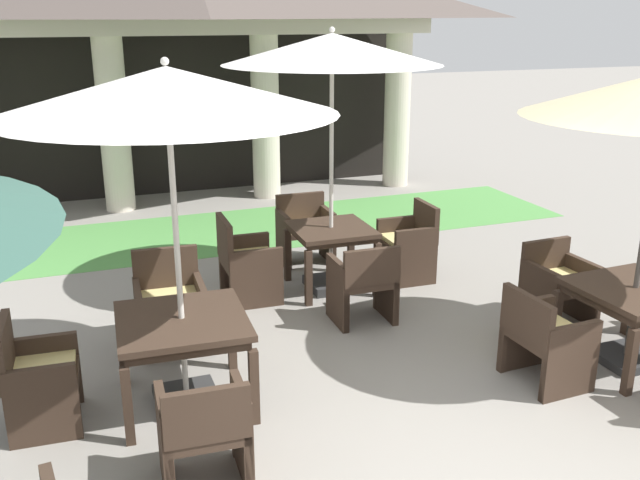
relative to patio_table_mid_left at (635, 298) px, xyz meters
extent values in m
cylinder|color=beige|center=(-3.71, 6.86, 0.71)|extent=(0.45, 0.45, 2.64)
cylinder|color=beige|center=(-1.31, 6.86, 0.71)|extent=(0.45, 0.45, 2.64)
cylinder|color=beige|center=(1.10, 6.86, 0.71)|extent=(0.45, 0.45, 2.64)
cube|color=beige|center=(-2.51, 6.86, 2.15)|extent=(8.01, 0.70, 0.24)
cube|color=black|center=(-2.51, 7.76, 0.71)|extent=(7.81, 0.16, 2.64)
cube|color=#519347|center=(-2.51, 5.11, -0.61)|extent=(10.21, 2.09, 0.01)
cube|color=#38281E|center=(0.00, 0.00, 0.07)|extent=(0.99, 0.99, 0.05)
cube|color=#38281E|center=(0.00, 0.00, 0.01)|extent=(0.91, 0.91, 0.08)
cube|color=#38281E|center=(-0.42, -0.46, -0.32)|extent=(0.07, 0.07, 0.58)
cube|color=#38281E|center=(-0.46, 0.42, -0.32)|extent=(0.07, 0.07, 0.58)
cube|color=#38281E|center=(0.42, 0.46, -0.32)|extent=(0.07, 0.07, 0.58)
cube|color=#2D2D2D|center=(0.00, 0.00, -0.58)|extent=(0.50, 0.50, 0.08)
cube|color=#38281E|center=(-0.91, -0.04, -0.21)|extent=(0.55, 0.62, 0.07)
cube|color=#E0CC7F|center=(-0.91, -0.04, -0.15)|extent=(0.50, 0.57, 0.05)
cube|color=#38281E|center=(-1.15, -0.04, 0.02)|extent=(0.08, 0.60, 0.38)
cube|color=#38281E|center=(-0.92, 0.24, -0.30)|extent=(0.53, 0.08, 0.63)
cube|color=#38281E|center=(-0.90, -0.31, -0.30)|extent=(0.53, 0.08, 0.63)
cube|color=#38281E|center=(-0.68, 0.25, -0.43)|extent=(0.06, 0.06, 0.37)
cube|color=#38281E|center=(-0.66, -0.30, -0.43)|extent=(0.06, 0.06, 0.37)
cube|color=#38281E|center=(-1.15, 0.23, -0.43)|extent=(0.06, 0.06, 0.37)
cube|color=#38281E|center=(-1.13, -0.32, -0.43)|extent=(0.06, 0.06, 0.37)
cube|color=#38281E|center=(-0.04, 0.91, -0.21)|extent=(0.59, 0.57, 0.07)
cube|color=#E0CC7F|center=(-0.04, 0.91, -0.15)|extent=(0.54, 0.53, 0.05)
cube|color=#38281E|center=(-0.05, 1.16, 0.00)|extent=(0.57, 0.08, 0.36)
cube|color=#38281E|center=(0.23, 0.92, -0.30)|extent=(0.08, 0.55, 0.63)
cube|color=#38281E|center=(-0.30, 0.90, -0.30)|extent=(0.08, 0.55, 0.63)
cube|color=#38281E|center=(0.23, 0.67, -0.43)|extent=(0.06, 0.06, 0.37)
cube|color=#38281E|center=(-0.28, 0.65, -0.43)|extent=(0.06, 0.06, 0.37)
cube|color=#38281E|center=(0.21, 1.16, -0.43)|extent=(0.06, 0.06, 0.37)
cube|color=#38281E|center=(-0.30, 1.14, -0.43)|extent=(0.06, 0.06, 0.37)
cube|color=#38281E|center=(-3.80, 0.68, 0.10)|extent=(1.04, 1.04, 0.05)
cube|color=#38281E|center=(-3.80, 0.68, 0.03)|extent=(0.96, 0.96, 0.08)
cube|color=#38281E|center=(-4.28, 0.25, -0.31)|extent=(0.07, 0.07, 0.61)
cube|color=#38281E|center=(-3.37, 0.20, -0.31)|extent=(0.07, 0.07, 0.61)
cube|color=#38281E|center=(-4.23, 1.17, -0.31)|extent=(0.07, 0.07, 0.61)
cube|color=#38281E|center=(-3.32, 1.12, -0.31)|extent=(0.07, 0.07, 0.61)
cube|color=#2D2D2D|center=(-3.80, 0.68, -0.57)|extent=(0.48, 0.48, 0.08)
cylinder|color=beige|center=(-3.80, 0.68, 0.60)|extent=(0.04, 0.04, 2.42)
cone|color=white|center=(-3.80, 0.68, 1.84)|extent=(2.42, 2.42, 0.33)
sphere|color=beige|center=(-3.80, 0.68, 2.04)|extent=(0.06, 0.06, 0.06)
cube|color=#38281E|center=(-4.84, 0.74, -0.23)|extent=(0.54, 0.61, 0.07)
cube|color=#E0CC7F|center=(-4.84, 0.74, -0.17)|extent=(0.49, 0.56, 0.05)
cube|color=#38281E|center=(-5.07, 0.76, 0.02)|extent=(0.09, 0.58, 0.43)
cube|color=#38281E|center=(-4.82, 1.01, -0.31)|extent=(0.51, 0.09, 0.60)
cube|color=#38281E|center=(-4.85, 0.47, -0.31)|extent=(0.51, 0.09, 0.60)
cube|color=#38281E|center=(-4.60, 0.99, -0.44)|extent=(0.06, 0.06, 0.35)
cube|color=#38281E|center=(-4.63, 0.47, -0.44)|extent=(0.06, 0.06, 0.35)
cube|color=#38281E|center=(-5.04, 1.02, -0.44)|extent=(0.06, 0.06, 0.35)
cube|color=#38281E|center=(-5.07, 0.50, -0.44)|extent=(0.06, 0.06, 0.35)
cube|color=#38281E|center=(-3.86, -0.35, -0.21)|extent=(0.57, 0.51, 0.07)
cube|color=#E0CC7F|center=(-3.86, -0.35, -0.15)|extent=(0.53, 0.47, 0.05)
cube|color=#38281E|center=(-3.87, -0.57, 0.00)|extent=(0.55, 0.09, 0.37)
cube|color=#38281E|center=(-4.11, -0.34, -0.28)|extent=(0.09, 0.48, 0.66)
cube|color=#38281E|center=(-3.61, -0.37, -0.28)|extent=(0.09, 0.48, 0.66)
cube|color=#38281E|center=(-4.09, -0.13, -0.43)|extent=(0.06, 0.06, 0.36)
cube|color=#38281E|center=(-3.60, -0.15, -0.43)|extent=(0.06, 0.06, 0.36)
cube|color=#38281E|center=(-3.63, -0.58, -0.43)|extent=(0.06, 0.06, 0.36)
cube|color=#38281E|center=(-3.74, 1.72, -0.20)|extent=(0.63, 0.60, 0.07)
cube|color=#E0CC7F|center=(-3.74, 1.72, -0.14)|extent=(0.58, 0.55, 0.05)
cube|color=#38281E|center=(-3.73, 1.98, 0.05)|extent=(0.60, 0.09, 0.44)
cube|color=#38281E|center=(-3.46, 1.70, -0.30)|extent=(0.09, 0.56, 0.62)
cube|color=#38281E|center=(-4.02, 1.74, -0.30)|extent=(0.09, 0.56, 0.62)
cube|color=#38281E|center=(-3.48, 1.45, -0.42)|extent=(0.06, 0.06, 0.38)
cube|color=#38281E|center=(-4.03, 1.48, -0.42)|extent=(0.06, 0.06, 0.38)
cube|color=#38281E|center=(-3.45, 1.96, -0.42)|extent=(0.06, 0.06, 0.38)
cube|color=#38281E|center=(-4.00, 1.99, -0.42)|extent=(0.06, 0.06, 0.38)
cube|color=#38281E|center=(-1.82, 2.57, 0.08)|extent=(0.88, 0.88, 0.05)
cube|color=#38281E|center=(-1.82, 2.57, 0.03)|extent=(0.81, 0.81, 0.06)
cube|color=#38281E|center=(-2.23, 2.19, -0.31)|extent=(0.07, 0.07, 0.61)
cube|color=#38281E|center=(-1.44, 2.17, -0.31)|extent=(0.07, 0.07, 0.61)
cube|color=#38281E|center=(-2.21, 2.97, -0.31)|extent=(0.07, 0.07, 0.61)
cube|color=#38281E|center=(-1.42, 2.95, -0.31)|extent=(0.07, 0.07, 0.61)
cube|color=#2D2D2D|center=(-1.82, 2.57, -0.56)|extent=(0.51, 0.51, 0.10)
cylinder|color=beige|center=(-1.82, 2.57, 0.68)|extent=(0.04, 0.04, 2.59)
cone|color=white|center=(-1.82, 2.57, 2.00)|extent=(2.28, 2.28, 0.31)
sphere|color=beige|center=(-1.82, 2.57, 2.19)|extent=(0.06, 0.06, 0.06)
cube|color=#38281E|center=(-2.75, 2.60, -0.21)|extent=(0.58, 0.61, 0.07)
cube|color=#E0CC7F|center=(-2.75, 2.60, -0.15)|extent=(0.54, 0.56, 0.05)
cube|color=#38281E|center=(-3.01, 2.60, 0.07)|extent=(0.08, 0.60, 0.48)
cube|color=#38281E|center=(-2.74, 2.88, -0.29)|extent=(0.57, 0.08, 0.64)
cube|color=#38281E|center=(-2.76, 2.32, -0.29)|extent=(0.57, 0.08, 0.64)
cube|color=#38281E|center=(-2.48, 2.86, -0.43)|extent=(0.06, 0.06, 0.37)
cube|color=#38281E|center=(-2.50, 2.32, -0.43)|extent=(0.06, 0.06, 0.37)
cube|color=#38281E|center=(-3.00, 2.87, -0.43)|extent=(0.06, 0.06, 0.37)
cube|color=#38281E|center=(-3.01, 2.33, -0.43)|extent=(0.06, 0.06, 0.37)
cube|color=#38281E|center=(-0.90, 2.55, -0.19)|extent=(0.53, 0.56, 0.07)
cube|color=#E0CC7F|center=(-0.90, 2.55, -0.13)|extent=(0.49, 0.52, 0.05)
cube|color=#38281E|center=(-0.66, 2.54, 0.06)|extent=(0.08, 0.55, 0.43)
cube|color=#38281E|center=(-0.91, 2.29, -0.28)|extent=(0.52, 0.07, 0.68)
cube|color=#38281E|center=(-0.89, 2.80, -0.28)|extent=(0.52, 0.07, 0.68)
cube|color=#38281E|center=(-1.14, 2.31, -0.42)|extent=(0.06, 0.06, 0.39)
cube|color=#38281E|center=(-1.12, 2.80, -0.42)|extent=(0.06, 0.06, 0.39)
cube|color=#38281E|center=(-0.67, 2.29, -0.42)|extent=(0.06, 0.06, 0.39)
cube|color=#38281E|center=(-0.66, 2.78, -0.42)|extent=(0.06, 0.06, 0.39)
cube|color=#38281E|center=(-1.80, 3.50, -0.20)|extent=(0.63, 0.50, 0.07)
cube|color=#E0CC7F|center=(-1.80, 3.50, -0.14)|extent=(0.58, 0.46, 0.05)
cube|color=#38281E|center=(-1.79, 3.72, 0.02)|extent=(0.62, 0.08, 0.38)
cube|color=#38281E|center=(-1.51, 3.49, -0.28)|extent=(0.07, 0.48, 0.66)
cube|color=#38281E|center=(-2.09, 3.50, -0.28)|extent=(0.07, 0.48, 0.66)
cube|color=#38281E|center=(-1.52, 3.27, -0.43)|extent=(0.06, 0.06, 0.38)
cube|color=#38281E|center=(-2.09, 3.29, -0.43)|extent=(0.06, 0.06, 0.38)
cube|color=#38281E|center=(-1.51, 3.70, -0.43)|extent=(0.06, 0.06, 0.38)
cube|color=#38281E|center=(-2.07, 3.72, -0.43)|extent=(0.06, 0.06, 0.38)
cube|color=#38281E|center=(-1.85, 1.65, -0.18)|extent=(0.59, 0.52, 0.07)
cube|color=#E0CC7F|center=(-1.85, 1.65, -0.12)|extent=(0.54, 0.48, 0.05)
cube|color=#38281E|center=(-1.86, 1.42, 0.03)|extent=(0.57, 0.08, 0.37)
cube|color=#38281E|center=(-2.12, 1.65, -0.28)|extent=(0.07, 0.51, 0.67)
cube|color=#38281E|center=(-1.58, 1.64, -0.28)|extent=(0.07, 0.51, 0.67)
cube|color=#38281E|center=(-2.10, 1.88, -0.42)|extent=(0.06, 0.06, 0.40)
cube|color=#38281E|center=(-1.59, 1.86, -0.42)|extent=(0.06, 0.06, 0.40)
cube|color=#38281E|center=(-2.11, 1.43, -0.42)|extent=(0.06, 0.06, 0.40)
cube|color=#38281E|center=(-1.60, 1.42, -0.42)|extent=(0.06, 0.06, 0.40)
camera|label=1|loc=(-4.55, -4.35, 2.36)|focal=39.65mm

